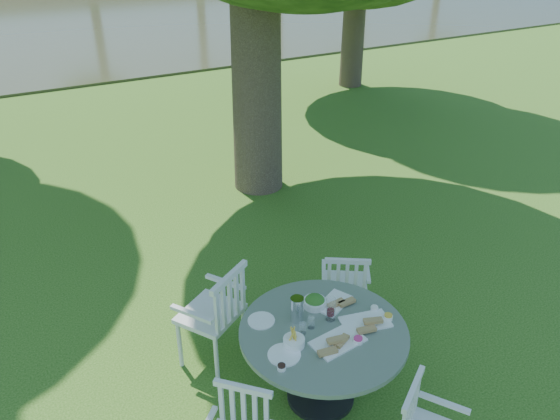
# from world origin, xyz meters

# --- Properties ---
(ground) EXTENTS (140.00, 140.00, 0.00)m
(ground) POSITION_xyz_m (0.00, 0.00, 0.00)
(ground) COLOR #1E440E
(ground) RESTS_ON ground
(table) EXTENTS (1.32, 1.32, 0.72)m
(table) POSITION_xyz_m (-0.53, -1.46, 0.58)
(table) COLOR black
(table) RESTS_ON ground
(chair_ne) EXTENTS (0.56, 0.55, 0.82)m
(chair_ne) POSITION_xyz_m (0.16, -0.79, 0.48)
(chair_ne) COLOR silver
(chair_ne) RESTS_ON ground
(chair_nw) EXTENTS (0.67, 0.66, 0.99)m
(chair_nw) POSITION_xyz_m (-1.08, -0.68, 0.58)
(chair_nw) COLOR silver
(chair_nw) RESTS_ON ground
(tableware) EXTENTS (1.08, 0.74, 0.21)m
(tableware) POSITION_xyz_m (-0.55, -1.38, 0.77)
(tableware) COLOR white
(tableware) RESTS_ON table
(river) EXTENTS (100.00, 28.00, 0.12)m
(river) POSITION_xyz_m (0.00, 23.00, 0.00)
(river) COLOR #32351F
(river) RESTS_ON ground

